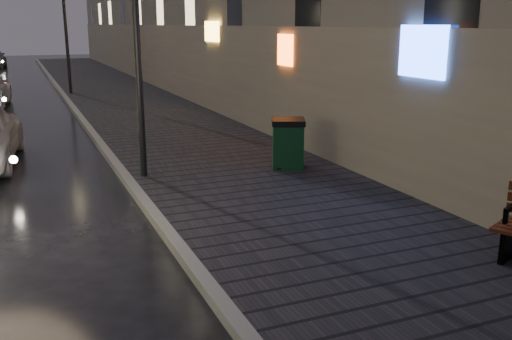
% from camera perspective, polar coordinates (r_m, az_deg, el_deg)
% --- Properties ---
extents(ground, '(120.00, 120.00, 0.00)m').
position_cam_1_polar(ground, '(6.58, -16.16, -16.03)').
color(ground, black).
rests_on(ground, ground).
extents(sidewalk, '(4.60, 58.00, 0.15)m').
position_cam_1_polar(sidewalk, '(27.23, -13.49, 7.32)').
color(sidewalk, black).
rests_on(sidewalk, ground).
extents(curb, '(0.20, 58.00, 0.15)m').
position_cam_1_polar(curb, '(26.95, -18.55, 6.90)').
color(curb, slate).
rests_on(curb, ground).
extents(lamp_near, '(0.36, 0.36, 5.28)m').
position_cam_1_polar(lamp_near, '(11.92, -11.93, 15.19)').
color(lamp_near, black).
rests_on(lamp_near, sidewalk).
extents(lamp_far, '(0.36, 0.36, 5.28)m').
position_cam_1_polar(lamp_far, '(27.78, -18.57, 14.18)').
color(lamp_far, black).
rests_on(lamp_far, sidewalk).
extents(trash_bin, '(0.94, 0.94, 1.10)m').
position_cam_1_polar(trash_bin, '(12.65, 3.20, 2.72)').
color(trash_bin, black).
rests_on(trash_bin, sidewalk).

